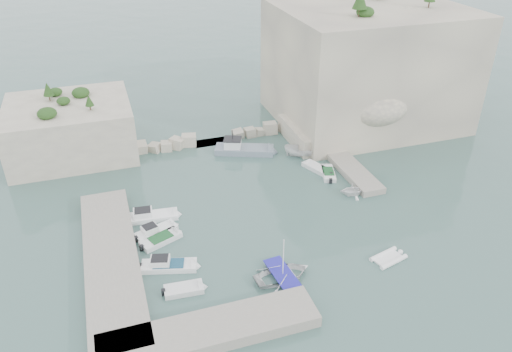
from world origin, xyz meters
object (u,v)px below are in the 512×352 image
object	(u,v)px
motorboat_c	(161,242)
tender_east_a	(352,195)
motorboat_b	(157,234)
work_boat	(244,153)
tender_east_d	(302,157)
rowboat	(283,278)
motorboat_a	(152,219)
motorboat_e	(184,291)
motorboat_d	(169,268)
inflatable_dinghy	(388,259)
tender_east_b	(328,175)
tender_east_c	(318,170)

from	to	relation	value
motorboat_c	tender_east_a	world-z (taller)	tender_east_a
motorboat_b	work_boat	size ratio (longest dim) A/B	0.56
motorboat_b	tender_east_a	bearing A→B (deg)	-17.36
motorboat_c	tender_east_d	xyz separation A→B (m)	(21.10, 12.64, 0.00)
tender_east_a	work_boat	bearing A→B (deg)	40.78
motorboat_c	rowboat	xyz separation A→B (m)	(9.98, -9.10, 0.00)
motorboat_a	work_boat	distance (m)	18.56
motorboat_c	tender_east_d	distance (m)	24.60
motorboat_e	tender_east_a	xyz separation A→B (m)	(22.22, 9.86, 0.00)
motorboat_b	motorboat_e	size ratio (longest dim) A/B	1.27
motorboat_b	motorboat_d	xyz separation A→B (m)	(0.34, -5.89, 0.00)
motorboat_b	motorboat_e	xyz separation A→B (m)	(1.08, -9.49, 0.00)
motorboat_c	tender_east_a	xyz separation A→B (m)	(23.04, 1.87, 0.00)
motorboat_d	tender_east_d	world-z (taller)	tender_east_d
tender_east_a	motorboat_b	bearing A→B (deg)	99.39
motorboat_b	tender_east_a	world-z (taller)	tender_east_a
motorboat_b	motorboat_c	world-z (taller)	motorboat_b
motorboat_a	motorboat_d	bearing A→B (deg)	-81.32
inflatable_dinghy	tender_east_b	distance (m)	16.92
motorboat_a	tender_east_a	world-z (taller)	tender_east_a
motorboat_a	rowboat	distance (m)	17.00
tender_east_d	work_boat	bearing A→B (deg)	90.16
tender_east_d	work_boat	world-z (taller)	work_boat
motorboat_a	motorboat_c	size ratio (longest dim) A/B	1.35
motorboat_a	rowboat	bearing A→B (deg)	-46.80
tender_east_c	motorboat_b	bearing A→B (deg)	85.50
inflatable_dinghy	work_boat	xyz separation A→B (m)	(-6.82, 26.05, 0.00)
tender_east_d	motorboat_d	bearing A→B (deg)	155.76
motorboat_e	tender_east_c	xyz separation A→B (m)	(20.70, 16.54, 0.00)
motorboat_d	inflatable_dinghy	bearing A→B (deg)	0.53
inflatable_dinghy	motorboat_a	bearing A→B (deg)	131.19
work_boat	motorboat_d	bearing A→B (deg)	-102.27
motorboat_a	tender_east_b	bearing A→B (deg)	12.35
tender_east_a	work_boat	xyz separation A→B (m)	(-9.05, 14.32, 0.00)
motorboat_d	motorboat_e	xyz separation A→B (m)	(0.74, -3.60, 0.00)
motorboat_a	tender_east_b	distance (m)	22.81
motorboat_d	tender_east_a	xyz separation A→B (m)	(22.95, 6.26, 0.00)
motorboat_a	tender_east_a	distance (m)	23.53
motorboat_b	inflatable_dinghy	bearing A→B (deg)	-46.61
inflatable_dinghy	tender_east_d	size ratio (longest dim) A/B	0.75
motorboat_d	rowboat	world-z (taller)	motorboat_d
motorboat_a	work_boat	size ratio (longest dim) A/B	0.73
tender_east_c	tender_east_d	xyz separation A→B (m)	(-0.43, 4.08, 0.00)
rowboat	tender_east_a	size ratio (longest dim) A/B	1.75
motorboat_a	tender_east_b	xyz separation A→B (m)	(22.66, 2.60, 0.00)
motorboat_e	work_boat	distance (m)	27.53
tender_east_c	motorboat_d	bearing A→B (deg)	98.68
inflatable_dinghy	work_boat	distance (m)	26.93
rowboat	tender_east_d	distance (m)	24.42
inflatable_dinghy	work_boat	bearing A→B (deg)	89.85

